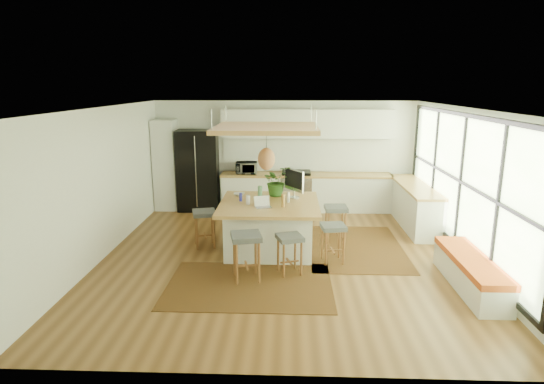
{
  "coord_description": "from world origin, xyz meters",
  "views": [
    {
      "loc": [
        0.12,
        -7.81,
        3.1
      ],
      "look_at": [
        -0.2,
        0.5,
        1.1
      ],
      "focal_mm": 29.75,
      "sensor_mm": 36.0,
      "label": 1
    }
  ],
  "objects_px": {
    "stool_near_left": "(246,259)",
    "microwave": "(246,167)",
    "fridge": "(198,173)",
    "island_plant": "(276,184)",
    "island": "(269,226)",
    "stool_right_back": "(335,225)",
    "stool_left_side": "(205,229)",
    "stool_near_right": "(290,253)",
    "monitor": "(294,185)",
    "laptop": "(263,201)",
    "stool_right_front": "(333,243)"
  },
  "relations": [
    {
      "from": "island",
      "to": "stool_right_back",
      "type": "bearing_deg",
      "value": 21.09
    },
    {
      "from": "fridge",
      "to": "laptop",
      "type": "bearing_deg",
      "value": -63.41
    },
    {
      "from": "fridge",
      "to": "stool_right_front",
      "type": "height_order",
      "value": "fridge"
    },
    {
      "from": "stool_right_back",
      "to": "stool_left_side",
      "type": "height_order",
      "value": "stool_right_back"
    },
    {
      "from": "stool_right_back",
      "to": "stool_left_side",
      "type": "relative_size",
      "value": 1.02
    },
    {
      "from": "stool_left_side",
      "to": "laptop",
      "type": "relative_size",
      "value": 2.41
    },
    {
      "from": "fridge",
      "to": "laptop",
      "type": "xyz_separation_m",
      "value": [
        1.82,
        -3.21,
        0.12
      ]
    },
    {
      "from": "monitor",
      "to": "microwave",
      "type": "xyz_separation_m",
      "value": [
        -1.16,
        2.44,
        -0.09
      ]
    },
    {
      "from": "laptop",
      "to": "stool_right_front",
      "type": "bearing_deg",
      "value": -29.61
    },
    {
      "from": "monitor",
      "to": "island_plant",
      "type": "height_order",
      "value": "monitor"
    },
    {
      "from": "stool_right_back",
      "to": "laptop",
      "type": "distance_m",
      "value": 1.78
    },
    {
      "from": "stool_near_right",
      "to": "stool_right_front",
      "type": "relative_size",
      "value": 0.96
    },
    {
      "from": "monitor",
      "to": "island_plant",
      "type": "bearing_deg",
      "value": -150.21
    },
    {
      "from": "microwave",
      "to": "stool_right_back",
      "type": "bearing_deg",
      "value": -51.16
    },
    {
      "from": "monitor",
      "to": "island_plant",
      "type": "distance_m",
      "value": 0.39
    },
    {
      "from": "microwave",
      "to": "island_plant",
      "type": "bearing_deg",
      "value": -72.12
    },
    {
      "from": "stool_near_left",
      "to": "stool_right_front",
      "type": "distance_m",
      "value": 1.66
    },
    {
      "from": "stool_left_side",
      "to": "stool_near_right",
      "type": "bearing_deg",
      "value": -36.89
    },
    {
      "from": "island",
      "to": "stool_right_front",
      "type": "distance_m",
      "value": 1.3
    },
    {
      "from": "fridge",
      "to": "stool_near_left",
      "type": "height_order",
      "value": "fridge"
    },
    {
      "from": "stool_right_back",
      "to": "island_plant",
      "type": "xyz_separation_m",
      "value": [
        -1.19,
        0.07,
        0.81
      ]
    },
    {
      "from": "stool_right_front",
      "to": "stool_left_side",
      "type": "xyz_separation_m",
      "value": [
        -2.41,
        0.71,
        0.0
      ]
    },
    {
      "from": "stool_near_left",
      "to": "laptop",
      "type": "height_order",
      "value": "laptop"
    },
    {
      "from": "island",
      "to": "monitor",
      "type": "distance_m",
      "value": 0.95
    },
    {
      "from": "fridge",
      "to": "monitor",
      "type": "bearing_deg",
      "value": -48.97
    },
    {
      "from": "fridge",
      "to": "stool_right_front",
      "type": "bearing_deg",
      "value": -51.3
    },
    {
      "from": "island",
      "to": "fridge",
      "type": "bearing_deg",
      "value": 123.76
    },
    {
      "from": "monitor",
      "to": "microwave",
      "type": "relative_size",
      "value": 1.2
    },
    {
      "from": "island",
      "to": "stool_left_side",
      "type": "relative_size",
      "value": 2.57
    },
    {
      "from": "island",
      "to": "stool_right_front",
      "type": "xyz_separation_m",
      "value": [
        1.15,
        -0.58,
        -0.11
      ]
    },
    {
      "from": "fridge",
      "to": "stool_right_back",
      "type": "relative_size",
      "value": 2.72
    },
    {
      "from": "stool_near_right",
      "to": "laptop",
      "type": "relative_size",
      "value": 2.24
    },
    {
      "from": "fridge",
      "to": "stool_left_side",
      "type": "distance_m",
      "value": 2.86
    },
    {
      "from": "stool_near_left",
      "to": "monitor",
      "type": "relative_size",
      "value": 1.26
    },
    {
      "from": "island",
      "to": "stool_left_side",
      "type": "height_order",
      "value": "island"
    },
    {
      "from": "island",
      "to": "stool_near_left",
      "type": "relative_size",
      "value": 2.36
    },
    {
      "from": "fridge",
      "to": "laptop",
      "type": "distance_m",
      "value": 3.69
    },
    {
      "from": "fridge",
      "to": "stool_right_back",
      "type": "bearing_deg",
      "value": -39.16
    },
    {
      "from": "stool_right_back",
      "to": "monitor",
      "type": "distance_m",
      "value": 1.19
    },
    {
      "from": "stool_near_left",
      "to": "microwave",
      "type": "bearing_deg",
      "value": 95.24
    },
    {
      "from": "stool_right_front",
      "to": "fridge",
      "type": "bearing_deg",
      "value": 131.65
    },
    {
      "from": "stool_near_right",
      "to": "island_plant",
      "type": "height_order",
      "value": "island_plant"
    },
    {
      "from": "stool_near_left",
      "to": "monitor",
      "type": "xyz_separation_m",
      "value": [
        0.77,
        1.79,
        0.83
      ]
    },
    {
      "from": "fridge",
      "to": "island_plant",
      "type": "height_order",
      "value": "fridge"
    },
    {
      "from": "stool_right_front",
      "to": "island_plant",
      "type": "xyz_separation_m",
      "value": [
        -1.04,
        1.15,
        0.81
      ]
    },
    {
      "from": "stool_near_left",
      "to": "laptop",
      "type": "xyz_separation_m",
      "value": [
        0.21,
        1.04,
        0.7
      ]
    },
    {
      "from": "stool_near_left",
      "to": "island_plant",
      "type": "bearing_deg",
      "value": 77.84
    },
    {
      "from": "fridge",
      "to": "stool_right_front",
      "type": "xyz_separation_m",
      "value": [
        3.06,
        -3.44,
        -0.57
      ]
    },
    {
      "from": "laptop",
      "to": "island",
      "type": "bearing_deg",
      "value": 56.25
    },
    {
      "from": "laptop",
      "to": "stool_near_left",
      "type": "bearing_deg",
      "value": -120.63
    }
  ]
}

